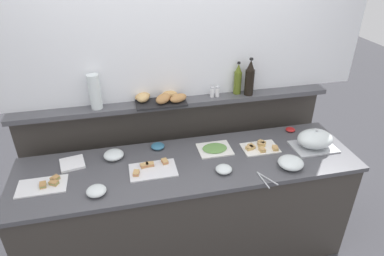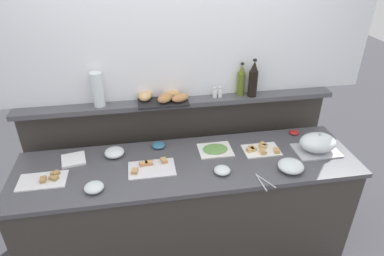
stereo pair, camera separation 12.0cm
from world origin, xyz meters
TOP-DOWN VIEW (x-y plane):
  - ground_plane at (0.00, 0.60)m, footprint 12.00×12.00m
  - buffet_counter at (0.00, 0.00)m, footprint 2.55×0.70m
  - back_ledge_unit at (0.00, 0.53)m, footprint 2.61×0.22m
  - upper_wall_panel at (0.00, 0.55)m, footprint 3.21×0.08m
  - sandwich_platter_side at (0.59, 0.06)m, footprint 0.28×0.19m
  - sandwich_platter_rear at (-1.01, -0.04)m, footprint 0.32×0.19m
  - sandwich_platter_front at (-0.28, -0.03)m, footprint 0.34×0.21m
  - cold_cuts_platter at (0.23, 0.13)m, footprint 0.26×0.21m
  - serving_cloche at (1.01, -0.01)m, footprint 0.34×0.24m
  - glass_bowl_large at (-0.54, 0.19)m, footprint 0.15×0.15m
  - glass_bowl_medium at (0.71, -0.21)m, footprint 0.19×0.19m
  - glass_bowl_small at (0.22, -0.16)m, footprint 0.12×0.12m
  - glass_bowl_extra at (-0.67, -0.20)m, footprint 0.13×0.13m
  - condiment_bowl_dark at (0.95, 0.27)m, footprint 0.08×0.08m
  - condiment_bowl_red at (-0.20, 0.25)m, footprint 0.11×0.11m
  - serving_tongs at (0.47, -0.31)m, footprint 0.10×0.19m
  - napkin_stack at (-0.85, 0.17)m, footprint 0.20×0.20m
  - wine_bottle_dark at (0.61, 0.43)m, footprint 0.08×0.08m
  - olive_oil_bottle at (0.52, 0.48)m, footprint 0.06×0.06m
  - salt_shaker at (0.30, 0.45)m, footprint 0.03×0.03m
  - pepper_shaker at (0.34, 0.45)m, footprint 0.03×0.03m
  - bread_basket at (-0.14, 0.44)m, footprint 0.43×0.27m
  - water_carafe at (-0.63, 0.45)m, footprint 0.09×0.09m

SIDE VIEW (x-z plane):
  - ground_plane at x=0.00m, z-range 0.00..0.00m
  - buffet_counter at x=0.00m, z-range 0.00..0.94m
  - back_ledge_unit at x=0.00m, z-range 0.03..1.28m
  - serving_tongs at x=0.47m, z-range 0.93..0.95m
  - sandwich_platter_rear at x=-1.01m, z-range 0.93..0.96m
  - cold_cuts_platter at x=0.23m, z-range 0.93..0.96m
  - sandwich_platter_front at x=-0.28m, z-range 0.93..0.96m
  - napkin_stack at x=-0.85m, z-range 0.94..0.95m
  - sandwich_platter_side at x=0.59m, z-range 0.93..0.97m
  - condiment_bowl_dark at x=0.95m, z-range 0.94..0.96m
  - condiment_bowl_red at x=-0.20m, z-range 0.94..0.97m
  - glass_bowl_small at x=0.22m, z-range 0.93..0.98m
  - glass_bowl_extra at x=-0.67m, z-range 0.93..0.98m
  - glass_bowl_large at x=-0.54m, z-range 0.93..0.99m
  - glass_bowl_medium at x=0.71m, z-range 0.93..1.01m
  - serving_cloche at x=1.01m, z-range 0.92..1.09m
  - bread_basket at x=-0.14m, z-range 1.24..1.32m
  - salt_shaker at x=0.30m, z-range 1.24..1.33m
  - pepper_shaker at x=0.34m, z-range 1.24..1.33m
  - olive_oil_bottle at x=0.52m, z-range 1.23..1.51m
  - water_carafe at x=-0.63m, z-range 1.24..1.52m
  - wine_bottle_dark at x=0.61m, z-range 1.23..1.54m
  - upper_wall_panel at x=0.00m, z-range 1.24..2.60m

